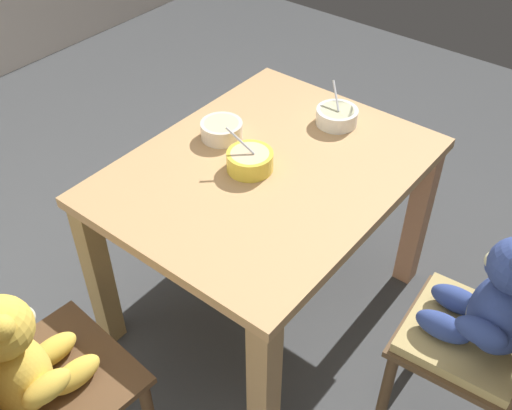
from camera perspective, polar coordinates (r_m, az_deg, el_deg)
The scene contains 7 objects.
ground_plane at distance 2.54m, azimuth 0.89°, elevation -9.52°, with size 5.20×5.20×0.04m.
dining_table at distance 2.12m, azimuth 1.06°, elevation 0.98°, with size 1.10×0.85×0.71m.
teddy_chair_near_front at distance 1.85m, azimuth 21.23°, elevation -10.00°, with size 0.39×0.40×0.90m.
teddy_chair_near_left at distance 1.75m, azimuth -21.25°, elevation -14.42°, with size 0.45×0.45×0.93m.
porridge_bowl_white_near_right at distance 2.26m, azimuth 7.63°, elevation 8.32°, with size 0.15×0.15×0.13m.
porridge_bowl_cream_far_center at distance 2.17m, azimuth -3.26°, elevation 7.10°, with size 0.15×0.15×0.06m.
porridge_bowl_yellow_center at distance 2.01m, azimuth -0.58°, elevation 4.22°, with size 0.16×0.17×0.14m.
Camera 1 is at (-1.30, -0.98, 1.94)m, focal length 42.43 mm.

